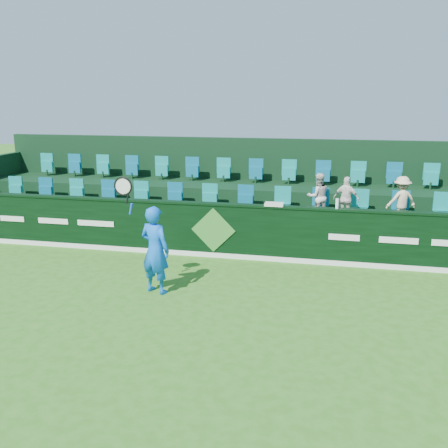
% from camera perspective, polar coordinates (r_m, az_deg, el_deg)
% --- Properties ---
extents(ground, '(60.00, 60.00, 0.00)m').
position_cam_1_polar(ground, '(8.86, -7.16, -11.49)').
color(ground, '#2B6818').
rests_on(ground, ground).
extents(sponsor_hoarding, '(16.00, 0.25, 1.35)m').
position_cam_1_polar(sponsor_hoarding, '(12.23, -1.10, -0.68)').
color(sponsor_hoarding, black).
rests_on(sponsor_hoarding, ground).
extents(stand_tier_front, '(16.00, 2.00, 0.80)m').
position_cam_1_polar(stand_tier_front, '(13.34, -0.02, -0.62)').
color(stand_tier_front, black).
rests_on(stand_tier_front, ground).
extents(stand_tier_back, '(16.00, 1.80, 1.30)m').
position_cam_1_polar(stand_tier_back, '(15.10, 1.51, 2.11)').
color(stand_tier_back, black).
rests_on(stand_tier_back, ground).
extents(stand_rear, '(16.00, 4.10, 2.60)m').
position_cam_1_polar(stand_rear, '(15.42, 1.83, 4.51)').
color(stand_rear, black).
rests_on(stand_rear, ground).
extents(seat_row_front, '(13.50, 0.50, 0.60)m').
position_cam_1_polar(seat_row_front, '(13.56, 0.34, 2.66)').
color(seat_row_front, '#118880').
rests_on(seat_row_front, stand_tier_front).
extents(seat_row_back, '(13.50, 0.50, 0.60)m').
position_cam_1_polar(seat_row_back, '(15.22, 1.74, 5.85)').
color(seat_row_back, '#118880').
rests_on(seat_row_back, stand_tier_back).
extents(tennis_player, '(1.17, 0.61, 2.39)m').
position_cam_1_polar(tennis_player, '(10.01, -7.93, -2.87)').
color(tennis_player, blue).
rests_on(tennis_player, ground).
extents(spectator_left, '(0.70, 0.63, 1.19)m').
position_cam_1_polar(spectator_left, '(12.86, 10.70, 3.10)').
color(spectator_left, beige).
rests_on(spectator_left, stand_tier_front).
extents(spectator_middle, '(0.71, 0.48, 1.12)m').
position_cam_1_polar(spectator_middle, '(12.87, 13.80, 2.80)').
color(spectator_middle, white).
rests_on(spectator_middle, stand_tier_front).
extents(spectator_right, '(0.87, 0.69, 1.18)m').
position_cam_1_polar(spectator_right, '(12.97, 19.61, 2.58)').
color(spectator_right, beige).
rests_on(spectator_right, stand_tier_front).
extents(towel, '(0.44, 0.29, 0.07)m').
position_cam_1_polar(towel, '(11.83, 5.77, 2.26)').
color(towel, silver).
rests_on(towel, sponsor_hoarding).
extents(drinks_bottle, '(0.07, 0.07, 0.23)m').
position_cam_1_polar(drinks_bottle, '(11.74, 12.80, 2.30)').
color(drinks_bottle, white).
rests_on(drinks_bottle, sponsor_hoarding).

